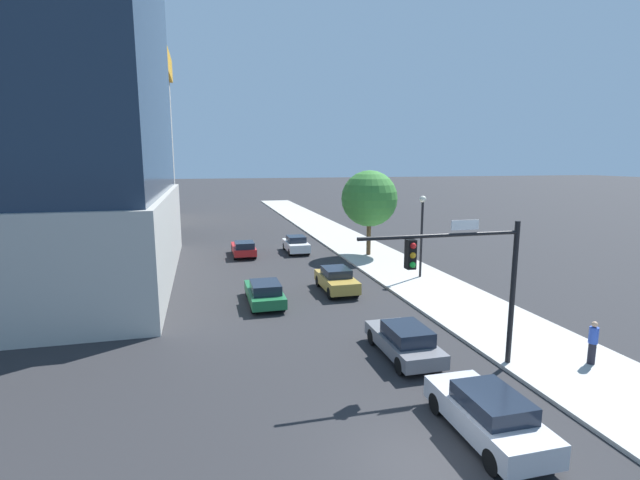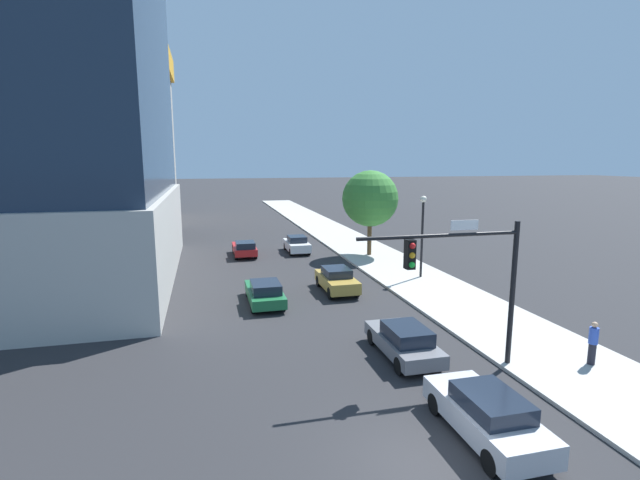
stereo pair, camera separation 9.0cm
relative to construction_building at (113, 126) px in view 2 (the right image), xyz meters
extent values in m
plane|color=#28282B|center=(16.37, -55.03, -12.33)|extent=(400.00, 400.00, 0.00)
cube|color=#B2AFA8|center=(24.60, -35.03, -12.25)|extent=(5.37, 120.00, 0.15)
cube|color=#B2AFA8|center=(-0.15, -32.08, -9.43)|extent=(17.97, 23.51, 5.79)
cube|color=#9E9B93|center=(-0.03, 0.03, -1.29)|extent=(14.08, 14.82, 22.07)
cube|color=gold|center=(-0.03, 0.03, 8.24)|extent=(14.93, 15.71, 3.00)
cube|color=red|center=(4.20, -4.42, 2.92)|extent=(0.90, 0.90, 30.50)
cylinder|color=black|center=(22.32, -50.38, -9.38)|extent=(0.20, 0.20, 5.59)
cylinder|color=black|center=(19.17, -50.38, -7.01)|extent=(6.30, 0.14, 0.14)
cube|color=black|center=(18.01, -50.38, -7.64)|extent=(0.32, 0.36, 1.05)
sphere|color=red|center=(18.01, -50.57, -7.30)|extent=(0.22, 0.22, 0.22)
sphere|color=orange|center=(18.01, -50.57, -7.64)|extent=(0.22, 0.22, 0.22)
sphere|color=green|center=(18.01, -50.57, -7.98)|extent=(0.22, 0.22, 0.22)
cube|color=white|center=(20.11, -50.38, -6.66)|extent=(1.10, 0.04, 0.36)
cylinder|color=black|center=(25.09, -37.21, -9.63)|extent=(0.16, 0.16, 5.11)
sphere|color=silver|center=(25.09, -37.21, -6.89)|extent=(0.44, 0.44, 0.44)
cylinder|color=brown|center=(24.27, -29.30, -10.69)|extent=(0.36, 0.36, 2.98)
sphere|color=#387F33|center=(24.27, -29.30, -7.47)|extent=(4.63, 4.63, 4.63)
cube|color=slate|center=(18.69, -48.56, -11.76)|extent=(1.78, 4.38, 0.56)
cube|color=#19212D|center=(18.69, -48.91, -11.20)|extent=(1.50, 2.10, 0.56)
cylinder|color=black|center=(17.91, -47.07, -11.99)|extent=(0.22, 0.69, 0.69)
cylinder|color=black|center=(19.48, -47.07, -11.99)|extent=(0.22, 0.69, 0.69)
cylinder|color=black|center=(17.91, -50.05, -11.99)|extent=(0.22, 0.69, 0.69)
cylinder|color=black|center=(19.48, -50.05, -11.99)|extent=(0.22, 0.69, 0.69)
cube|color=#B7B7BC|center=(18.69, -54.34, -11.69)|extent=(1.80, 4.35, 0.69)
cube|color=#19212D|center=(18.69, -54.55, -11.11)|extent=(1.51, 2.13, 0.49)
cylinder|color=black|center=(17.90, -52.86, -11.99)|extent=(0.22, 0.68, 0.68)
cylinder|color=black|center=(19.49, -52.86, -11.99)|extent=(0.22, 0.68, 0.68)
cylinder|color=black|center=(17.90, -55.82, -11.99)|extent=(0.22, 0.68, 0.68)
cylinder|color=black|center=(19.49, -55.82, -11.99)|extent=(0.22, 0.68, 0.68)
cube|color=#1E6638|center=(14.10, -40.02, -11.79)|extent=(1.83, 4.54, 0.56)
cube|color=#19212D|center=(14.10, -40.56, -11.24)|extent=(1.54, 2.11, 0.53)
cylinder|color=black|center=(13.29, -38.47, -12.02)|extent=(0.22, 0.62, 0.62)
cylinder|color=black|center=(14.90, -38.47, -12.02)|extent=(0.22, 0.62, 0.62)
cylinder|color=black|center=(13.29, -41.56, -12.02)|extent=(0.22, 0.62, 0.62)
cylinder|color=black|center=(14.90, -41.56, -12.02)|extent=(0.22, 0.62, 0.62)
cube|color=silver|center=(18.69, -26.15, -11.72)|extent=(1.77, 4.03, 0.70)
cube|color=#19212D|center=(18.69, -26.24, -11.12)|extent=(1.48, 1.79, 0.50)
cylinder|color=black|center=(17.92, -24.78, -12.01)|extent=(0.22, 0.63, 0.63)
cylinder|color=black|center=(19.47, -24.78, -12.01)|extent=(0.22, 0.63, 0.63)
cylinder|color=black|center=(17.92, -27.53, -12.01)|extent=(0.22, 0.63, 0.63)
cylinder|color=black|center=(19.47, -27.53, -12.01)|extent=(0.22, 0.63, 0.63)
cube|color=#AD8938|center=(18.69, -38.79, -11.68)|extent=(1.80, 4.16, 0.68)
cube|color=#19212D|center=(18.69, -38.71, -11.10)|extent=(1.51, 1.94, 0.49)
cylinder|color=black|center=(17.90, -37.38, -11.97)|extent=(0.22, 0.71, 0.71)
cylinder|color=black|center=(19.48, -37.38, -11.97)|extent=(0.22, 0.71, 0.71)
cylinder|color=black|center=(17.90, -40.20, -11.97)|extent=(0.22, 0.71, 0.71)
cylinder|color=black|center=(19.48, -40.20, -11.97)|extent=(0.22, 0.71, 0.71)
cube|color=red|center=(14.10, -26.52, -11.74)|extent=(1.81, 4.30, 0.56)
cube|color=#19212D|center=(14.10, -27.59, -11.21)|extent=(1.52, 1.87, 0.51)
cylinder|color=black|center=(13.30, -25.06, -11.97)|extent=(0.22, 0.72, 0.72)
cylinder|color=black|center=(14.89, -25.06, -11.97)|extent=(0.22, 0.72, 0.72)
cylinder|color=black|center=(13.30, -27.99, -11.97)|extent=(0.22, 0.72, 0.72)
cylinder|color=black|center=(14.89, -27.99, -11.97)|extent=(0.22, 0.72, 0.72)
cylinder|color=black|center=(25.37, -51.31, -11.76)|extent=(0.28, 0.28, 0.84)
cylinder|color=#2D4CB2|center=(25.37, -51.31, -11.02)|extent=(0.34, 0.34, 0.65)
sphere|color=tan|center=(25.37, -51.31, -10.58)|extent=(0.23, 0.23, 0.23)
camera|label=1|loc=(10.97, -65.02, -4.36)|focal=25.82mm
camera|label=2|loc=(11.06, -65.05, -4.36)|focal=25.82mm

